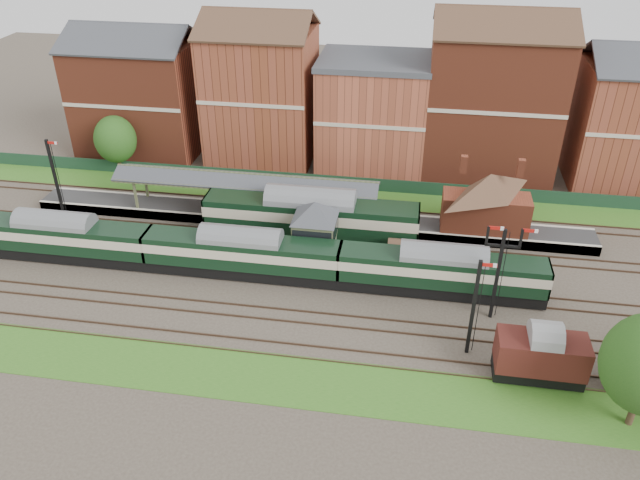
# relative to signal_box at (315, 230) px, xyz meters

# --- Properties ---
(ground) EXTENTS (160.00, 160.00, 0.00)m
(ground) POSITION_rel_signal_box_xyz_m (3.00, -3.25, -3.19)
(ground) COLOR #473D33
(ground) RESTS_ON ground
(grass_back) EXTENTS (90.00, 4.50, 0.06)m
(grass_back) POSITION_rel_signal_box_xyz_m (3.00, 12.75, -3.16)
(grass_back) COLOR #2D6619
(grass_back) RESTS_ON ground
(grass_front) EXTENTS (90.00, 5.00, 0.06)m
(grass_front) POSITION_rel_signal_box_xyz_m (3.00, -15.25, -3.16)
(grass_front) COLOR #2D6619
(grass_front) RESTS_ON ground
(fence) EXTENTS (90.00, 0.12, 1.50)m
(fence) POSITION_rel_signal_box_xyz_m (3.00, 14.75, -2.44)
(fence) COLOR #193823
(fence) RESTS_ON ground
(platform) EXTENTS (55.00, 3.40, 1.00)m
(platform) POSITION_rel_signal_box_xyz_m (-2.00, 6.50, -2.69)
(platform) COLOR #2D2D2D
(platform) RESTS_ON ground
(signal_box) EXTENTS (5.40, 5.40, 6.00)m
(signal_box) POSITION_rel_signal_box_xyz_m (0.00, 0.00, 0.00)
(signal_box) COLOR #586D4D
(signal_box) RESTS_ON ground
(brick_hut) EXTENTS (3.20, 2.64, 2.94)m
(brick_hut) POSITION_rel_signal_box_xyz_m (8.00, 0.00, -2.00)
(brick_hut) COLOR brown
(brick_hut) RESTS_ON ground
(station_building) EXTENTS (8.10, 8.10, 5.90)m
(station_building) POSITION_rel_signal_box_xyz_m (15.00, 6.50, 0.76)
(station_building) COLOR brown
(station_building) RESTS_ON platform
(canopy) EXTENTS (26.00, 3.89, 4.08)m
(canopy) POSITION_rel_signal_box_xyz_m (-8.00, 6.50, 1.39)
(canopy) COLOR #474E31
(canopy) RESTS_ON platform
(semaphore_bracket) EXTENTS (3.60, 0.25, 8.18)m
(semaphore_bracket) POSITION_rel_signal_box_xyz_m (15.04, -5.75, 1.44)
(semaphore_bracket) COLOR black
(semaphore_bracket) RESTS_ON ground
(semaphore_platform_end) EXTENTS (1.23, 0.25, 8.00)m
(semaphore_platform_end) POSITION_rel_signal_box_xyz_m (-26.98, 4.75, 0.96)
(semaphore_platform_end) COLOR black
(semaphore_platform_end) RESTS_ON ground
(semaphore_siding) EXTENTS (1.23, 0.25, 8.00)m
(semaphore_siding) POSITION_rel_signal_box_xyz_m (13.02, -10.25, 0.96)
(semaphore_siding) COLOR black
(semaphore_siding) RESTS_ON ground
(town_backdrop) EXTENTS (69.00, 10.00, 16.00)m
(town_backdrop) POSITION_rel_signal_box_xyz_m (2.82, 21.75, 3.81)
(town_backdrop) COLOR brown
(town_backdrop) RESTS_ON ground
(dmu_train) EXTENTS (50.50, 2.66, 3.88)m
(dmu_train) POSITION_rel_signal_box_xyz_m (-5.79, -3.25, -0.91)
(dmu_train) COLOR black
(dmu_train) RESTS_ON ground
(platform_railcar) EXTENTS (19.88, 3.13, 4.58)m
(platform_railcar) POSITION_rel_signal_box_xyz_m (-0.96, 3.25, -0.53)
(platform_railcar) COLOR black
(platform_railcar) RESTS_ON ground
(goods_van_a) EXTENTS (6.02, 2.61, 3.65)m
(goods_van_a) POSITION_rel_signal_box_xyz_m (17.65, -12.25, -1.11)
(goods_van_a) COLOR black
(goods_van_a) RESTS_ON ground
(tree_back) EXTENTS (4.67, 4.67, 6.82)m
(tree_back) POSITION_rel_signal_box_xyz_m (-25.25, 14.73, 0.93)
(tree_back) COLOR #382619
(tree_back) RESTS_ON ground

